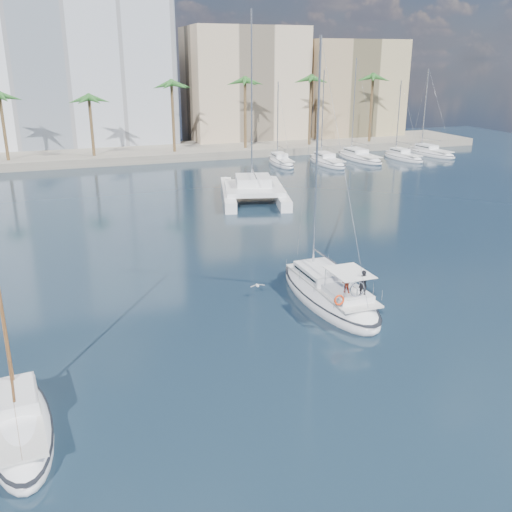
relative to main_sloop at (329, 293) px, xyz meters
name	(u,v)px	position (x,y,z in m)	size (l,w,h in m)	color
ground	(266,308)	(-4.15, 0.26, -0.52)	(160.00, 160.00, 0.00)	black
quay	(130,154)	(-4.15, 61.26, 0.08)	(120.00, 14.00, 1.20)	gray
building_modern	(39,64)	(-16.15, 73.26, 13.48)	(42.00, 16.00, 28.00)	white
building_beige	(244,87)	(17.85, 70.26, 9.48)	(20.00, 14.00, 20.00)	#C3AC8C
building_tan_right	(349,91)	(37.85, 68.26, 8.48)	(18.00, 12.00, 18.00)	tan
palm_centre	(129,91)	(-4.15, 57.26, 9.76)	(3.60, 3.60, 12.30)	brown
palm_right	(338,87)	(29.85, 57.26, 9.76)	(3.60, 3.60, 12.30)	brown
main_sloop	(329,293)	(0.00, 0.00, 0.00)	(3.72, 11.38, 16.85)	white
small_sloop	(19,426)	(-18.19, -8.15, -0.09)	(3.31, 8.43, 11.82)	white
catamaran	(253,188)	(4.87, 28.30, 0.66)	(9.99, 14.87, 19.64)	white
seagull	(257,286)	(-4.06, 2.17, 0.25)	(0.99, 0.43, 0.18)	silver
moored_yacht_a	(281,165)	(15.85, 47.26, -0.52)	(2.72, 9.35, 11.90)	white
moored_yacht_b	(327,164)	(22.35, 45.26, -0.52)	(3.14, 10.78, 13.72)	white
moored_yacht_c	(359,160)	(28.85, 47.26, -0.52)	(3.55, 12.21, 15.54)	white
moored_yacht_d	(403,159)	(35.35, 45.26, -0.52)	(2.72, 9.35, 11.90)	white
moored_yacht_e	(430,155)	(41.85, 47.26, -0.52)	(3.14, 10.78, 13.72)	white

